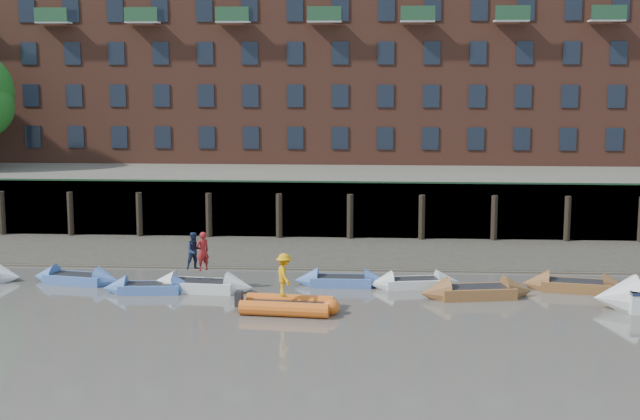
# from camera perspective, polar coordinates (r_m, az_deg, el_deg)

# --- Properties ---
(ground) EXTENTS (220.00, 220.00, 0.00)m
(ground) POSITION_cam_1_polar(r_m,az_deg,el_deg) (29.21, -3.37, -9.80)
(ground) COLOR #5C574F
(ground) RESTS_ON ground
(foreshore) EXTENTS (110.00, 8.00, 0.50)m
(foreshore) POSITION_cam_1_polar(r_m,az_deg,el_deg) (46.54, -0.67, -2.76)
(foreshore) COLOR #3D382F
(foreshore) RESTS_ON ground
(mud_band) EXTENTS (110.00, 1.60, 0.10)m
(mud_band) POSITION_cam_1_polar(r_m,az_deg,el_deg) (43.23, -1.01, -3.66)
(mud_band) COLOR #4C4336
(mud_band) RESTS_ON ground
(river_wall) EXTENTS (110.00, 1.23, 3.30)m
(river_wall) POSITION_cam_1_polar(r_m,az_deg,el_deg) (50.56, -0.30, -0.00)
(river_wall) COLOR #2D2A26
(river_wall) RESTS_ON ground
(bank_terrace) EXTENTS (110.00, 28.00, 3.20)m
(bank_terrace) POSITION_cam_1_polar(r_m,az_deg,el_deg) (64.03, 0.54, 1.85)
(bank_terrace) COLOR #5E594D
(bank_terrace) RESTS_ON ground
(apartment_terrace) EXTENTS (80.60, 15.56, 20.98)m
(apartment_terrace) POSITION_cam_1_polar(r_m,az_deg,el_deg) (64.66, 0.60, 11.88)
(apartment_terrace) COLOR brown
(apartment_terrace) RESTS_ON bank_terrace
(rowboat_1) EXTENTS (4.35, 1.98, 1.22)m
(rowboat_1) POSITION_cam_1_polar(r_m,az_deg,el_deg) (41.32, -15.33, -4.25)
(rowboat_1) COLOR #496EB5
(rowboat_1) RESTS_ON ground
(rowboat_2) EXTENTS (4.08, 1.52, 1.16)m
(rowboat_2) POSITION_cam_1_polar(r_m,az_deg,el_deg) (38.88, -10.83, -4.92)
(rowboat_2) COLOR #496EB5
(rowboat_2) RESTS_ON ground
(rowboat_3) EXTENTS (4.71, 1.79, 1.34)m
(rowboat_3) POSITION_cam_1_polar(r_m,az_deg,el_deg) (38.78, -7.63, -4.83)
(rowboat_3) COLOR silver
(rowboat_3) RESTS_ON ground
(rowboat_4) EXTENTS (4.15, 1.23, 1.20)m
(rowboat_4) POSITION_cam_1_polar(r_m,az_deg,el_deg) (39.44, 1.37, -4.56)
(rowboat_4) COLOR #496EB5
(rowboat_4) RESTS_ON ground
(rowboat_5) EXTENTS (4.15, 1.88, 1.16)m
(rowboat_5) POSITION_cam_1_polar(r_m,az_deg,el_deg) (39.31, 6.06, -4.66)
(rowboat_5) COLOR silver
(rowboat_5) RESTS_ON ground
(rowboat_6) EXTENTS (4.98, 2.21, 1.40)m
(rowboat_6) POSITION_cam_1_polar(r_m,az_deg,el_deg) (37.90, 9.98, -5.18)
(rowboat_6) COLOR brown
(rowboat_6) RESTS_ON ground
(rowboat_7) EXTENTS (4.67, 2.12, 1.31)m
(rowboat_7) POSITION_cam_1_polar(r_m,az_deg,el_deg) (40.00, 16.06, -4.68)
(rowboat_7) COLOR brown
(rowboat_7) RESTS_ON ground
(rib_tender) EXTENTS (3.91, 2.15, 0.66)m
(rib_tender) POSITION_cam_1_polar(r_m,az_deg,el_deg) (35.09, -1.86, -6.11)
(rib_tender) COLOR orange
(rib_tender) RESTS_ON ground
(person_rower_a) EXTENTS (0.73, 0.71, 1.68)m
(person_rower_a) POSITION_cam_1_polar(r_m,az_deg,el_deg) (38.51, -7.52, -2.63)
(person_rower_a) COLOR maroon
(person_rower_a) RESTS_ON rowboat_3
(person_rower_b) EXTENTS (1.00, 0.93, 1.63)m
(person_rower_b) POSITION_cam_1_polar(r_m,az_deg,el_deg) (38.75, -8.03, -2.61)
(person_rower_b) COLOR #19233F
(person_rower_b) RESTS_ON rowboat_3
(person_rib_crew) EXTENTS (0.97, 1.26, 1.72)m
(person_rib_crew) POSITION_cam_1_polar(r_m,az_deg,el_deg) (34.90, -2.31, -4.18)
(person_rib_crew) COLOR orange
(person_rib_crew) RESTS_ON rib_tender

